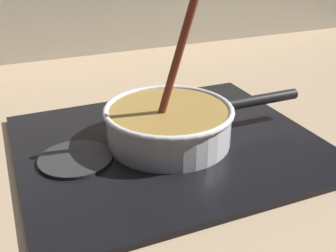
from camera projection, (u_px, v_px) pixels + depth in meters
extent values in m
cube|color=#9E8466|center=(192.00, 183.00, 0.71)|extent=(2.40, 1.60, 0.04)
cube|color=black|center=(168.00, 144.00, 0.79)|extent=(0.56, 0.48, 0.01)
torus|color=#592D0C|center=(168.00, 140.00, 0.78)|extent=(0.18, 0.18, 0.01)
cylinder|color=#262628|center=(76.00, 159.00, 0.72)|extent=(0.13, 0.13, 0.01)
cylinder|color=silver|center=(168.00, 126.00, 0.77)|extent=(0.23, 0.23, 0.07)
cylinder|color=olive|center=(168.00, 124.00, 0.77)|extent=(0.22, 0.22, 0.06)
torus|color=silver|center=(168.00, 110.00, 0.75)|extent=(0.24, 0.24, 0.01)
cylinder|color=black|center=(260.00, 100.00, 0.83)|extent=(0.17, 0.02, 0.02)
cylinder|color=beige|center=(165.00, 114.00, 0.76)|extent=(0.03, 0.03, 0.01)
cylinder|color=#EDD88C|center=(156.00, 105.00, 0.80)|extent=(0.03, 0.03, 0.01)
cylinder|color=beige|center=(127.00, 109.00, 0.78)|extent=(0.04, 0.04, 0.01)
cylinder|color=#E5CC7A|center=(211.00, 117.00, 0.75)|extent=(0.03, 0.03, 0.01)
cylinder|color=#EDD88C|center=(121.00, 124.00, 0.72)|extent=(0.03, 0.03, 0.01)
cylinder|color=maroon|center=(176.00, 62.00, 0.70)|extent=(0.07, 0.05, 0.22)
cube|color=brown|center=(159.00, 120.00, 0.75)|extent=(0.05, 0.05, 0.01)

